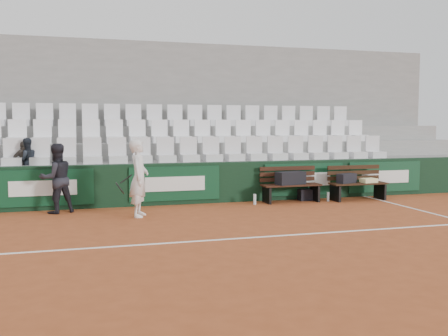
% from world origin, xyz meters
% --- Properties ---
extents(ground, '(80.00, 80.00, 0.00)m').
position_xyz_m(ground, '(0.00, 0.00, 0.00)').
color(ground, '#9C4823').
rests_on(ground, ground).
extents(court_baseline, '(18.00, 0.06, 0.01)m').
position_xyz_m(court_baseline, '(0.00, 0.00, 0.00)').
color(court_baseline, white).
rests_on(court_baseline, ground).
extents(back_barrier, '(18.00, 0.34, 1.00)m').
position_xyz_m(back_barrier, '(0.07, 3.99, 0.50)').
color(back_barrier, black).
rests_on(back_barrier, ground).
extents(grandstand_tier_front, '(18.00, 0.95, 1.00)m').
position_xyz_m(grandstand_tier_front, '(0.00, 4.62, 0.50)').
color(grandstand_tier_front, gray).
rests_on(grandstand_tier_front, ground).
extents(grandstand_tier_mid, '(18.00, 0.95, 1.45)m').
position_xyz_m(grandstand_tier_mid, '(0.00, 5.58, 0.72)').
color(grandstand_tier_mid, '#969693').
rests_on(grandstand_tier_mid, ground).
extents(grandstand_tier_back, '(18.00, 0.95, 1.90)m').
position_xyz_m(grandstand_tier_back, '(0.00, 6.53, 0.95)').
color(grandstand_tier_back, gray).
rests_on(grandstand_tier_back, ground).
extents(grandstand_rear_wall, '(18.00, 0.30, 4.40)m').
position_xyz_m(grandstand_rear_wall, '(0.00, 7.15, 2.20)').
color(grandstand_rear_wall, gray).
rests_on(grandstand_rear_wall, ground).
extents(seat_row_front, '(11.90, 0.44, 0.63)m').
position_xyz_m(seat_row_front, '(0.00, 4.45, 1.31)').
color(seat_row_front, silver).
rests_on(seat_row_front, grandstand_tier_front).
extents(seat_row_mid, '(11.90, 0.44, 0.63)m').
position_xyz_m(seat_row_mid, '(0.00, 5.40, 1.77)').
color(seat_row_mid, white).
rests_on(seat_row_mid, grandstand_tier_mid).
extents(seat_row_back, '(11.90, 0.44, 0.63)m').
position_xyz_m(seat_row_back, '(0.00, 6.35, 2.21)').
color(seat_row_back, silver).
rests_on(seat_row_back, grandstand_tier_back).
extents(bench_left, '(1.50, 0.56, 0.45)m').
position_xyz_m(bench_left, '(2.69, 3.49, 0.23)').
color(bench_left, '#33190F').
rests_on(bench_left, ground).
extents(bench_right, '(1.50, 0.56, 0.45)m').
position_xyz_m(bench_right, '(4.48, 3.32, 0.23)').
color(bench_right, black).
rests_on(bench_right, ground).
extents(sports_bag_left, '(0.79, 0.47, 0.32)m').
position_xyz_m(sports_bag_left, '(2.65, 3.47, 0.61)').
color(sports_bag_left, black).
rests_on(sports_bag_left, bench_left).
extents(sports_bag_right, '(0.56, 0.39, 0.24)m').
position_xyz_m(sports_bag_right, '(4.16, 3.36, 0.57)').
color(sports_bag_right, black).
rests_on(sports_bag_right, bench_right).
extents(towel, '(0.42, 0.32, 0.11)m').
position_xyz_m(towel, '(4.76, 3.29, 0.50)').
color(towel, '#EDE599').
rests_on(towel, bench_right).
extents(sports_bag_ground, '(0.48, 0.30, 0.29)m').
position_xyz_m(sports_bag_ground, '(3.22, 3.67, 0.14)').
color(sports_bag_ground, black).
rests_on(sports_bag_ground, ground).
extents(water_bottle_near, '(0.07, 0.07, 0.26)m').
position_xyz_m(water_bottle_near, '(1.67, 3.37, 0.13)').
color(water_bottle_near, silver).
rests_on(water_bottle_near, ground).
extents(water_bottle_far, '(0.07, 0.07, 0.23)m').
position_xyz_m(water_bottle_far, '(3.63, 3.33, 0.12)').
color(water_bottle_far, silver).
rests_on(water_bottle_far, ground).
extents(tennis_player, '(0.77, 0.68, 1.63)m').
position_xyz_m(tennis_player, '(-1.20, 2.54, 0.82)').
color(tennis_player, silver).
rests_on(tennis_player, ground).
extents(ball_kid, '(0.91, 0.83, 1.53)m').
position_xyz_m(ball_kid, '(-2.90, 3.46, 0.77)').
color(ball_kid, black).
rests_on(ball_kid, ground).
extents(spectator_b, '(0.61, 0.31, 1.01)m').
position_xyz_m(spectator_b, '(-3.65, 4.50, 1.50)').
color(spectator_b, '#332D28').
rests_on(spectator_b, grandstand_tier_front).
extents(spectator_c, '(0.64, 0.58, 1.08)m').
position_xyz_m(spectator_c, '(-3.60, 4.50, 1.54)').
color(spectator_c, '#1C222B').
rests_on(spectator_c, grandstand_tier_front).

